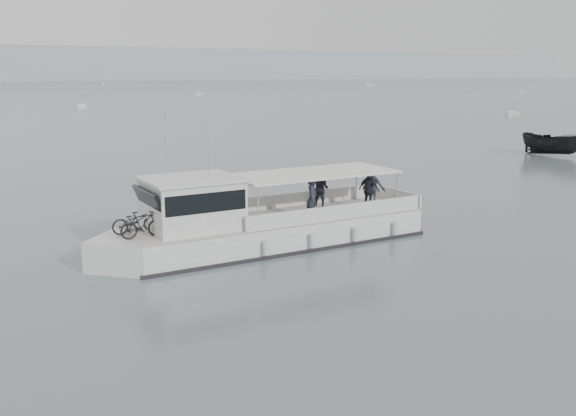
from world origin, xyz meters
TOP-DOWN VIEW (x-y plane):
  - ground at (0.00, 0.00)m, footprint 1400.00×1400.00m
  - tour_boat at (-5.90, -2.31)m, footprint 15.26×4.04m
  - dark_motorboat at (32.11, 11.69)m, footprint 3.57×6.01m

SIDE VIEW (x-z plane):
  - ground at x=0.00m, z-range 0.00..0.00m
  - tour_boat at x=-5.90m, z-range -2.14..4.24m
  - dark_motorboat at x=32.11m, z-range 0.00..2.18m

